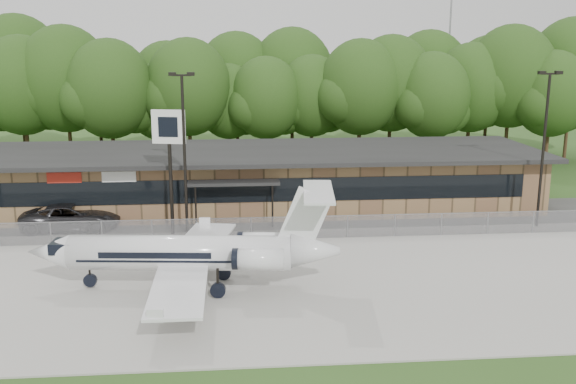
{
  "coord_description": "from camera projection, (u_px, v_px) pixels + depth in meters",
  "views": [
    {
      "loc": [
        -1.95,
        -22.93,
        11.86
      ],
      "look_at": [
        1.03,
        12.0,
        3.76
      ],
      "focal_mm": 40.0,
      "sensor_mm": 36.0,
      "label": 1
    }
  ],
  "objects": [
    {
      "name": "ground",
      "position": [
        288.0,
        355.0,
        25.1
      ],
      "size": [
        160.0,
        160.0,
        0.0
      ],
      "primitive_type": "plane",
      "color": "#294619",
      "rests_on": "ground"
    },
    {
      "name": "apron",
      "position": [
        275.0,
        281.0,
        32.85
      ],
      "size": [
        64.0,
        18.0,
        0.08
      ],
      "primitive_type": "cube",
      "color": "#9E9B93",
      "rests_on": "ground"
    },
    {
      "name": "parking_lot",
      "position": [
        264.0,
        221.0,
        44.02
      ],
      "size": [
        50.0,
        9.0,
        0.06
      ],
      "primitive_type": "cube",
      "color": "#383835",
      "rests_on": "ground"
    },
    {
      "name": "terminal",
      "position": [
        261.0,
        177.0,
        47.85
      ],
      "size": [
        41.0,
        11.65,
        4.3
      ],
      "color": "olive",
      "rests_on": "ground"
    },
    {
      "name": "fence",
      "position": [
        267.0,
        229.0,
        39.48
      ],
      "size": [
        46.0,
        0.04,
        1.52
      ],
      "color": "gray",
      "rests_on": "ground"
    },
    {
      "name": "treeline",
      "position": [
        252.0,
        89.0,
        64.18
      ],
      "size": [
        72.0,
        12.0,
        15.0
      ],
      "primitive_type": null,
      "color": "#1B3912",
      "rests_on": "ground"
    },
    {
      "name": "radio_mast",
      "position": [
        449.0,
        38.0,
        70.7
      ],
      "size": [
        0.2,
        0.2,
        25.0
      ],
      "primitive_type": "cylinder",
      "color": "gray",
      "rests_on": "ground"
    },
    {
      "name": "light_pole_mid",
      "position": [
        184.0,
        142.0,
        39.36
      ],
      "size": [
        1.55,
        0.3,
        10.23
      ],
      "color": "black",
      "rests_on": "ground"
    },
    {
      "name": "light_pole_right",
      "position": [
        544.0,
        138.0,
        41.26
      ],
      "size": [
        1.55,
        0.3,
        10.23
      ],
      "color": "black",
      "rests_on": "ground"
    },
    {
      "name": "business_jet",
      "position": [
        192.0,
        254.0,
        31.33
      ],
      "size": [
        15.46,
        13.8,
        5.2
      ],
      "rotation": [
        0.0,
        0.0,
        -0.1
      ],
      "color": "silver",
      "rests_on": "ground"
    },
    {
      "name": "suv",
      "position": [
        71.0,
        217.0,
        41.77
      ],
      "size": [
        6.4,
        3.21,
        1.74
      ],
      "primitive_type": "imported",
      "rotation": [
        0.0,
        0.0,
        1.62
      ],
      "color": "#2F2E31",
      "rests_on": "ground"
    },
    {
      "name": "pole_sign",
      "position": [
        169.0,
        140.0,
        39.54
      ],
      "size": [
        2.09,
        0.67,
        7.96
      ],
      "rotation": [
        0.0,
        0.0,
        -0.21
      ],
      "color": "black",
      "rests_on": "ground"
    }
  ]
}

